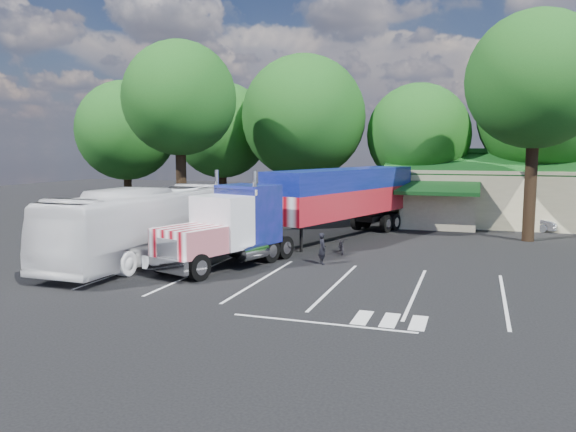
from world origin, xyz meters
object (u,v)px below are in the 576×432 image
(woman, at_px, (322,249))
(silver_sedan, at_px, (530,221))
(semi_truck, at_px, (319,200))
(bicycle, at_px, (341,245))
(tour_bus, at_px, (145,224))

(woman, distance_m, silver_sedan, 18.75)
(semi_truck, relative_size, bicycle, 13.38)
(woman, bearing_deg, semi_truck, -16.36)
(tour_bus, bearing_deg, semi_truck, 48.22)
(tour_bus, distance_m, silver_sedan, 25.75)
(semi_truck, height_order, tour_bus, semi_truck)
(semi_truck, xyz_separation_m, tour_bus, (-6.87, -7.37, -0.74))
(semi_truck, xyz_separation_m, woman, (1.73, -5.63, -1.78))
(semi_truck, distance_m, silver_sedan, 15.82)
(semi_truck, height_order, bicycle, semi_truck)
(tour_bus, bearing_deg, silver_sedan, 43.59)
(semi_truck, relative_size, tour_bus, 1.64)
(semi_truck, bearing_deg, silver_sedan, 57.39)
(woman, height_order, bicycle, woman)
(silver_sedan, bearing_deg, bicycle, 166.78)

